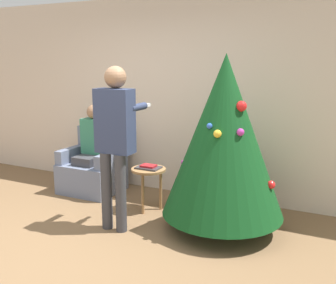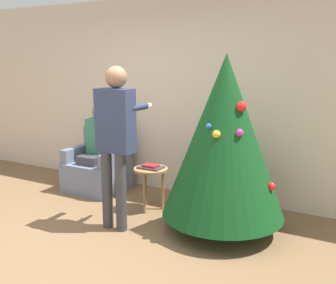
{
  "view_description": "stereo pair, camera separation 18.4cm",
  "coord_description": "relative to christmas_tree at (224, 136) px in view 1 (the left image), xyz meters",
  "views": [
    {
      "loc": [
        2.39,
        -2.69,
        1.87
      ],
      "look_at": [
        0.59,
        0.99,
        1.0
      ],
      "focal_mm": 42.0,
      "sensor_mm": 36.0,
      "label": 1
    },
    {
      "loc": [
        2.56,
        -2.61,
        1.87
      ],
      "look_at": [
        0.59,
        0.99,
        1.0
      ],
      "focal_mm": 42.0,
      "sensor_mm": 36.0,
      "label": 2
    }
  ],
  "objects": [
    {
      "name": "person_seated",
      "position": [
        -2.09,
        0.45,
        -0.38
      ],
      "size": [
        0.36,
        0.46,
        1.24
      ],
      "color": "#38383D",
      "rests_on": "ground_plane"
    },
    {
      "name": "christmas_tree",
      "position": [
        0.0,
        0.0,
        0.0
      ],
      "size": [
        1.33,
        1.33,
        1.93
      ],
      "color": "brown",
      "rests_on": "ground_plane"
    },
    {
      "name": "side_stool",
      "position": [
        -1.01,
        0.16,
        -0.61
      ],
      "size": [
        0.43,
        0.43,
        0.54
      ],
      "color": "#A37547",
      "rests_on": "ground_plane"
    },
    {
      "name": "wall_back",
      "position": [
        -1.13,
        0.97,
        0.29
      ],
      "size": [
        8.0,
        0.06,
        2.7
      ],
      "color": "beige",
      "rests_on": "ground_plane"
    },
    {
      "name": "book",
      "position": [
        -1.01,
        0.16,
        -0.49
      ],
      "size": [
        0.18,
        0.13,
        0.02
      ],
      "color": "#B21E23",
      "rests_on": "laptop"
    },
    {
      "name": "person_standing",
      "position": [
        -1.07,
        -0.47,
        0.03
      ],
      "size": [
        0.43,
        0.57,
        1.8
      ],
      "color": "#38383D",
      "rests_on": "ground_plane"
    },
    {
      "name": "ground_plane",
      "position": [
        -1.13,
        -1.26,
        -1.06
      ],
      "size": [
        14.0,
        14.0,
        0.0
      ],
      "primitive_type": "plane",
      "color": "brown"
    },
    {
      "name": "laptop",
      "position": [
        -1.01,
        0.16,
        -0.51
      ],
      "size": [
        0.29,
        0.21,
        0.02
      ],
      "color": "#38383D",
      "rests_on": "side_stool"
    },
    {
      "name": "armchair",
      "position": [
        -2.09,
        0.47,
        -0.75
      ],
      "size": [
        0.79,
        0.69,
        0.89
      ],
      "color": "slate",
      "rests_on": "ground_plane"
    }
  ]
}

